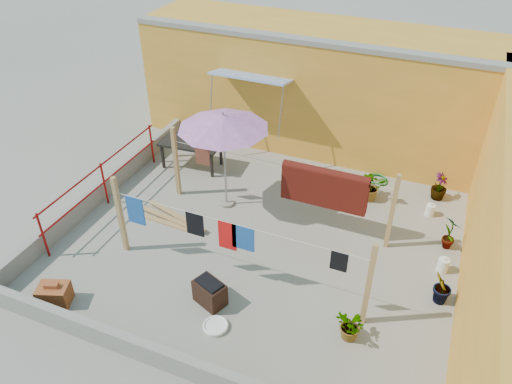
# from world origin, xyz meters

# --- Properties ---
(ground) EXTENTS (80.00, 80.00, 0.00)m
(ground) POSITION_xyz_m (0.00, 0.00, 0.00)
(ground) COLOR #9E998E
(ground) RESTS_ON ground
(wall_back) EXTENTS (11.00, 3.27, 3.21)m
(wall_back) POSITION_xyz_m (0.50, 4.69, 1.61)
(wall_back) COLOR orange
(wall_back) RESTS_ON ground
(parapet_front) EXTENTS (8.30, 0.16, 0.44)m
(parapet_front) POSITION_xyz_m (0.00, -3.58, 0.22)
(parapet_front) COLOR gray
(parapet_front) RESTS_ON ground
(parapet_left) EXTENTS (0.16, 7.30, 0.44)m
(parapet_left) POSITION_xyz_m (-4.08, 0.00, 0.22)
(parapet_left) COLOR gray
(parapet_left) RESTS_ON ground
(red_railing) EXTENTS (0.05, 4.20, 1.10)m
(red_railing) POSITION_xyz_m (-3.85, -0.20, 0.72)
(red_railing) COLOR maroon
(red_railing) RESTS_ON ground
(clothesline_rig) EXTENTS (5.09, 2.35, 1.80)m
(clothesline_rig) POSITION_xyz_m (0.82, 0.54, 1.07)
(clothesline_rig) COLOR tan
(clothesline_rig) RESTS_ON ground
(patio_umbrella) EXTENTS (2.58, 2.58, 2.39)m
(patio_umbrella) POSITION_xyz_m (-1.25, 0.86, 2.14)
(patio_umbrella) COLOR gray
(patio_umbrella) RESTS_ON ground
(outdoor_table) EXTENTS (1.62, 0.90, 0.73)m
(outdoor_table) POSITION_xyz_m (-2.80, 2.03, 0.66)
(outdoor_table) COLOR black
(outdoor_table) RESTS_ON ground
(brick_stack) EXTENTS (0.66, 0.57, 0.48)m
(brick_stack) POSITION_xyz_m (-2.83, -3.15, 0.21)
(brick_stack) COLOR #A25125
(brick_stack) RESTS_ON ground
(lumber_pile) EXTENTS (1.91, 0.66, 0.11)m
(lumber_pile) POSITION_xyz_m (-2.14, -0.22, 0.06)
(lumber_pile) COLOR tan
(lumber_pile) RESTS_ON ground
(brazier) EXTENTS (0.67, 0.57, 0.52)m
(brazier) POSITION_xyz_m (-0.20, -2.04, 0.25)
(brazier) COLOR black
(brazier) RESTS_ON ground
(white_basin) EXTENTS (0.46, 0.46, 0.08)m
(white_basin) POSITION_xyz_m (0.15, -2.54, 0.04)
(white_basin) COLOR white
(white_basin) RESTS_ON ground
(water_jug_a) EXTENTS (0.22, 0.22, 0.35)m
(water_jug_a) POSITION_xyz_m (3.67, 0.48, 0.15)
(water_jug_a) COLOR white
(water_jug_a) RESTS_ON ground
(water_jug_b) EXTENTS (0.21, 0.21, 0.32)m
(water_jug_b) POSITION_xyz_m (3.22, 2.26, 0.14)
(water_jug_b) COLOR white
(water_jug_b) RESTS_ON ground
(green_hose) EXTENTS (0.56, 0.56, 0.08)m
(green_hose) POSITION_xyz_m (1.82, 3.20, 0.04)
(green_hose) COLOR #1B7C2A
(green_hose) RESTS_ON ground
(plant_back_a) EXTENTS (0.79, 0.72, 0.75)m
(plant_back_a) POSITION_xyz_m (1.81, 2.37, 0.38)
(plant_back_a) COLOR #1D5D1A
(plant_back_a) RESTS_ON ground
(plant_back_b) EXTENTS (0.48, 0.48, 0.67)m
(plant_back_b) POSITION_xyz_m (3.30, 3.01, 0.34)
(plant_back_b) COLOR #1D5D1A
(plant_back_b) RESTS_ON ground
(plant_right_a) EXTENTS (0.51, 0.51, 0.82)m
(plant_right_a) POSITION_xyz_m (3.70, 1.24, 0.41)
(plant_right_a) COLOR #1D5D1A
(plant_right_a) RESTS_ON ground
(plant_right_b) EXTENTS (0.40, 0.47, 0.74)m
(plant_right_b) POSITION_xyz_m (3.70, -0.42, 0.37)
(plant_right_b) COLOR #1D5D1A
(plant_right_b) RESTS_ON ground
(plant_right_c) EXTENTS (0.69, 0.69, 0.58)m
(plant_right_c) POSITION_xyz_m (2.39, -1.85, 0.29)
(plant_right_c) COLOR #1D5D1A
(plant_right_c) RESTS_ON ground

